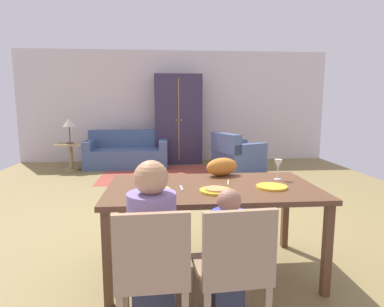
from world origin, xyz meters
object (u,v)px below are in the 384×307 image
Objects in this scene: armchair at (237,156)px; couch at (127,154)px; plate_near_woman at (272,187)px; person_child at (227,262)px; dining_chair_man at (152,269)px; cat at (222,167)px; person_man at (153,252)px; plate_near_child at (216,191)px; side_table at (71,153)px; armoire at (178,119)px; dining_chair_child at (234,266)px; wine_glass at (278,165)px; dining_table at (212,194)px; table_lamp at (69,123)px; plate_near_man at (154,190)px; handbag at (217,170)px.

couch is at bearing 163.99° from armchair.
person_child reaches higher than plate_near_woman.
cat reaches higher than dining_chair_man.
couch is at bearing 97.79° from person_man.
plate_near_child is 0.22× the size of armchair.
armoire is at bearing 16.17° from side_table.
dining_chair_child is (0.01, -0.67, -0.28)m from plate_near_child.
couch is (-1.23, 5.50, -0.13)m from person_child.
side_table is at bearing 124.65° from wine_glass.
armchair is (2.37, -0.68, 0.02)m from couch.
person_man is at bearing -108.56° from armchair.
wine_glass is 0.09× the size of armoire.
person_man reaches higher than side_table.
plate_near_child reaches higher than dining_table.
table_lamp reaches higher than dining_chair_child.
plate_near_man is 0.81m from cat.
plate_near_man reaches higher than handbag.
table_lamp reaches higher than cat.
plate_near_child is 0.60m from person_child.
plate_near_woman is 0.27× the size of person_child.
couch is at bearing 97.60° from dining_chair_man.
couch is at bearing 103.80° from plate_near_child.
armchair is 0.72m from handbag.
table_lamp is (-1.18, -0.26, 0.71)m from couch.
dining_chair_man is (0.00, -0.73, -0.28)m from plate_near_man.
armoire reaches higher than wine_glass.
dining_chair_child is at bearing -120.93° from wine_glass.
plate_near_woman is 5.38m from armoire.
wine_glass is 0.21× the size of dining_chair_child.
dining_chair_man is 0.94× the size of person_child.
plate_near_child is at bearing -63.10° from side_table.
cat is (0.15, 0.57, 0.08)m from plate_near_child.
table_lamp reaches higher than dining_table.
table_lamp is (-3.03, 4.38, 0.12)m from wine_glass.
armoire reaches higher than side_table.
armchair is at bearing 72.10° from dining_chair_man.
wine_glass is (0.62, 0.18, 0.20)m from dining_table.
plate_near_child is 0.23× the size of person_man.
dining_table is 0.73m from person_child.
cat is 0.18× the size of couch.
plate_near_woman is 0.34m from wine_glass.
dining_table is at bearing -89.44° from armoire.
wine_glass is at bearing -97.44° from armchair.
person_man is (-0.95, -0.57, -0.26)m from plate_near_woman.
side_table is (-1.18, -0.26, 0.07)m from couch.
couch is (-1.85, 4.64, -0.59)m from wine_glass.
plate_near_man is 5.39m from armoire.
plate_near_woman is at bearing 38.31° from dining_chair_man.
cat is 3.39m from handbag.
person_child is 0.44× the size of armoire.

